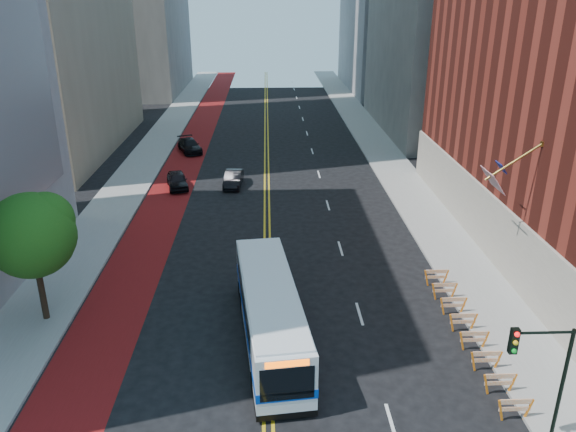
% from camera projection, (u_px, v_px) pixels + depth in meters
% --- Properties ---
extents(ground, '(160.00, 160.00, 0.00)m').
position_uv_depth(ground, '(268.00, 392.00, 23.56)').
color(ground, black).
rests_on(ground, ground).
extents(sidewalk_left, '(4.00, 140.00, 0.15)m').
position_uv_depth(sidewalk_left, '(135.00, 176.00, 50.93)').
color(sidewalk_left, gray).
rests_on(sidewalk_left, ground).
extents(sidewalk_right, '(4.00, 140.00, 0.15)m').
position_uv_depth(sidewalk_right, '(397.00, 173.00, 51.76)').
color(sidewalk_right, gray).
rests_on(sidewalk_right, ground).
extents(bus_lane_paint, '(3.60, 140.00, 0.01)m').
position_uv_depth(bus_lane_paint, '(178.00, 176.00, 51.09)').
color(bus_lane_paint, maroon).
rests_on(bus_lane_paint, ground).
extents(center_line_inner, '(0.14, 140.00, 0.01)m').
position_uv_depth(center_line_inner, '(265.00, 175.00, 51.36)').
color(center_line_inner, gold).
rests_on(center_line_inner, ground).
extents(center_line_outer, '(0.14, 140.00, 0.01)m').
position_uv_depth(center_line_outer, '(269.00, 175.00, 51.38)').
color(center_line_outer, gold).
rests_on(center_line_outer, ground).
extents(lane_dashes, '(0.14, 98.20, 0.01)m').
position_uv_depth(lane_dashes, '(312.00, 151.00, 58.95)').
color(lane_dashes, silver).
rests_on(lane_dashes, ground).
extents(construction_barriers, '(1.42, 10.91, 1.00)m').
position_uv_depth(construction_barriers, '(468.00, 328.00, 26.81)').
color(construction_barriers, orange).
rests_on(construction_barriers, ground).
extents(street_tree, '(4.20, 4.20, 6.70)m').
position_uv_depth(street_tree, '(32.00, 232.00, 26.94)').
color(street_tree, black).
rests_on(street_tree, sidewalk_left).
extents(traffic_signal, '(2.21, 0.34, 5.07)m').
position_uv_depth(traffic_signal, '(541.00, 366.00, 19.24)').
color(traffic_signal, black).
rests_on(traffic_signal, sidewalk_right).
extents(transit_bus, '(3.64, 11.30, 3.05)m').
position_uv_depth(transit_bus, '(270.00, 311.00, 26.50)').
color(transit_bus, silver).
rests_on(transit_bus, ground).
extents(car_a, '(2.51, 4.25, 1.36)m').
position_uv_depth(car_a, '(177.00, 180.00, 47.75)').
color(car_a, black).
rests_on(car_a, ground).
extents(car_b, '(1.65, 4.10, 1.33)m').
position_uv_depth(car_b, '(233.00, 179.00, 48.21)').
color(car_b, black).
rests_on(car_b, ground).
extents(car_c, '(3.37, 4.97, 1.34)m').
position_uv_depth(car_c, '(190.00, 146.00, 58.47)').
color(car_c, black).
rests_on(car_c, ground).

